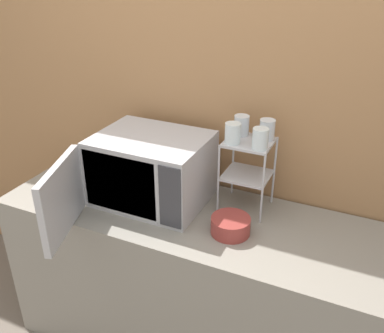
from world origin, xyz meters
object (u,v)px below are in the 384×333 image
at_px(microwave, 148,170).
at_px(glass_front_right, 260,139).
at_px(glass_back_right, 267,130).
at_px(bowl, 231,226).
at_px(glass_front_left, 233,133).
at_px(dish_rack, 248,161).
at_px(glass_back_left, 242,125).

distance_m(microwave, glass_front_right, 0.58).
height_order(glass_back_right, bowl, glass_back_right).
distance_m(glass_front_left, glass_front_right, 0.13).
bearing_deg(dish_rack, glass_back_left, 135.27).
xyz_separation_m(glass_front_left, bowl, (0.07, -0.18, -0.36)).
bearing_deg(microwave, dish_rack, 17.29).
xyz_separation_m(glass_front_left, glass_back_left, (0.00, 0.11, 0.00)).
height_order(microwave, bowl, microwave).
height_order(glass_front_left, glass_back_right, same).
relative_size(dish_rack, glass_front_left, 3.77).
relative_size(dish_rack, glass_back_right, 3.77).
bearing_deg(glass_back_left, bowl, -76.75).
bearing_deg(glass_front_right, glass_back_right, 91.25).
distance_m(microwave, dish_rack, 0.48).
bearing_deg(glass_back_right, bowl, -100.63).
bearing_deg(glass_back_left, microwave, -153.30).
bearing_deg(glass_back_right, microwave, -159.17).
bearing_deg(glass_back_left, glass_front_left, -92.03).
xyz_separation_m(glass_back_left, bowl, (0.07, -0.29, -0.36)).
bearing_deg(glass_back_right, glass_back_left, 179.05).
distance_m(glass_front_left, bowl, 0.41).
height_order(microwave, glass_front_right, glass_front_right).
distance_m(glass_back_right, glass_back_left, 0.12).
bearing_deg(microwave, glass_front_left, 12.96).
xyz_separation_m(microwave, bowl, (0.47, -0.09, -0.13)).
bearing_deg(dish_rack, glass_front_left, -140.54).
distance_m(dish_rack, glass_back_right, 0.17).
xyz_separation_m(dish_rack, glass_front_right, (0.07, -0.06, 0.15)).
height_order(microwave, glass_back_right, glass_back_right).
relative_size(microwave, glass_back_right, 8.75).
distance_m(glass_front_left, glass_back_left, 0.11).
bearing_deg(bowl, glass_back_right, 79.37).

